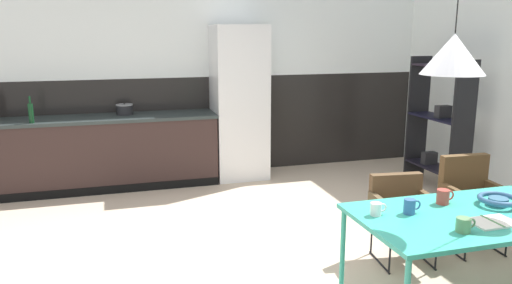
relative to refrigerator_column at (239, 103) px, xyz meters
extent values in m
cube|color=black|center=(-0.44, 0.36, -0.34)|extent=(6.55, 0.12, 1.32)
cube|color=white|center=(-0.44, 0.36, 0.98)|extent=(6.55, 0.12, 1.32)
cube|color=#32221F|center=(-1.96, 0.00, -0.57)|extent=(3.20, 0.60, 0.85)
cube|color=#2B3433|center=(-1.96, 0.00, -0.12)|extent=(3.23, 0.63, 0.04)
cube|color=black|center=(-1.96, -0.30, -0.95)|extent=(3.20, 0.01, 0.10)
cube|color=silver|center=(0.00, 0.00, 0.00)|extent=(0.68, 0.60, 1.99)
cube|color=teal|center=(0.80, -3.69, -0.29)|extent=(1.86, 0.88, 0.03)
cylinder|color=teal|center=(-0.09, -3.29, -0.65)|extent=(0.04, 0.04, 0.70)
cube|color=brown|center=(0.68, -2.87, -0.59)|extent=(0.53, 0.51, 0.06)
cube|color=brown|center=(0.70, -2.68, -0.42)|extent=(0.46, 0.13, 0.28)
cube|color=brown|center=(0.90, -2.90, -0.49)|extent=(0.10, 0.42, 0.14)
cube|color=brown|center=(0.46, -2.85, -0.49)|extent=(0.10, 0.42, 0.14)
cylinder|color=black|center=(0.85, -3.09, -0.81)|extent=(0.02, 0.02, 0.37)
cylinder|color=black|center=(0.46, -3.04, -0.81)|extent=(0.02, 0.02, 0.37)
cylinder|color=black|center=(0.90, -2.71, -0.81)|extent=(0.02, 0.02, 0.37)
cylinder|color=black|center=(0.50, -2.66, -0.81)|extent=(0.02, 0.02, 0.37)
cylinder|color=black|center=(0.88, -2.90, -0.99)|extent=(0.07, 0.41, 0.02)
cylinder|color=black|center=(0.48, -2.85, -0.99)|extent=(0.07, 0.41, 0.02)
cube|color=brown|center=(1.41, -2.84, -0.58)|extent=(0.51, 0.49, 0.06)
cube|color=brown|center=(1.42, -2.64, -0.36)|extent=(0.46, 0.11, 0.38)
cube|color=brown|center=(1.63, -2.85, -0.48)|extent=(0.07, 0.42, 0.14)
cube|color=brown|center=(1.19, -2.83, -0.48)|extent=(0.07, 0.42, 0.14)
cylinder|color=black|center=(1.59, -3.04, -0.80)|extent=(0.02, 0.02, 0.39)
cylinder|color=black|center=(1.20, -3.02, -0.80)|extent=(0.02, 0.02, 0.39)
cylinder|color=black|center=(1.62, -2.66, -0.80)|extent=(0.02, 0.02, 0.39)
cylinder|color=black|center=(1.22, -2.64, -0.80)|extent=(0.02, 0.02, 0.39)
cylinder|color=black|center=(1.61, -2.85, -0.99)|extent=(0.04, 0.41, 0.02)
cylinder|color=black|center=(1.21, -2.83, -0.99)|extent=(0.04, 0.41, 0.02)
cylinder|color=#33607F|center=(0.93, -3.59, -0.24)|extent=(0.13, 0.13, 0.05)
torus|color=#335C85|center=(0.93, -3.59, -0.23)|extent=(0.28, 0.28, 0.04)
cube|color=white|center=(0.58, -3.86, -0.26)|extent=(0.14, 0.20, 0.01)
cube|color=white|center=(0.73, -3.86, -0.26)|extent=(0.14, 0.20, 0.01)
cube|color=#4C7F4C|center=(0.66, -3.86, -0.26)|extent=(0.01, 0.21, 0.00)
cylinder|color=white|center=(0.02, -3.53, -0.23)|extent=(0.07, 0.07, 0.08)
torus|color=white|center=(0.07, -3.53, -0.22)|extent=(0.06, 0.01, 0.06)
cylinder|color=#335B93|center=(0.24, -3.57, -0.22)|extent=(0.08, 0.08, 0.10)
torus|color=#335B93|center=(0.30, -3.57, -0.21)|extent=(0.07, 0.01, 0.07)
cylinder|color=#5B8456|center=(0.38, -3.93, -0.23)|extent=(0.09, 0.09, 0.09)
torus|color=#5B8456|center=(0.44, -3.93, -0.22)|extent=(0.06, 0.01, 0.06)
cylinder|color=#B23D33|center=(0.58, -3.46, -0.22)|extent=(0.09, 0.09, 0.10)
torus|color=#B23D33|center=(0.64, -3.46, -0.21)|extent=(0.07, 0.01, 0.07)
cylinder|color=black|center=(-1.45, 0.09, -0.04)|extent=(0.20, 0.20, 0.12)
cylinder|color=gray|center=(-1.45, 0.09, 0.02)|extent=(0.21, 0.21, 0.01)
sphere|color=black|center=(-1.45, 0.09, 0.04)|extent=(0.02, 0.02, 0.02)
cylinder|color=#0F3319|center=(-2.49, -0.22, 0.01)|extent=(0.06, 0.06, 0.22)
cylinder|color=#0F3319|center=(-2.49, -0.22, 0.16)|extent=(0.02, 0.02, 0.08)
cube|color=black|center=(2.23, -0.69, -0.20)|extent=(0.30, 0.03, 1.60)
cube|color=black|center=(2.23, -1.58, -0.20)|extent=(0.30, 0.03, 1.60)
cube|color=black|center=(2.23, -1.14, -0.75)|extent=(0.30, 0.87, 0.02)
cube|color=#262628|center=(2.23, -1.01, -0.66)|extent=(0.18, 0.10, 0.15)
cube|color=black|center=(2.23, -1.14, -0.12)|extent=(0.30, 0.87, 0.02)
cube|color=#262628|center=(2.23, -1.20, -0.03)|extent=(0.18, 0.10, 0.15)
cube|color=black|center=(2.23, -1.14, 0.51)|extent=(0.30, 0.87, 0.02)
cube|color=#262628|center=(2.23, -1.40, 0.60)|extent=(0.18, 0.10, 0.16)
cone|color=silver|center=(0.43, -3.64, 0.77)|extent=(0.39, 0.39, 0.25)
camera|label=1|loc=(-1.61, -6.28, 0.91)|focal=35.03mm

